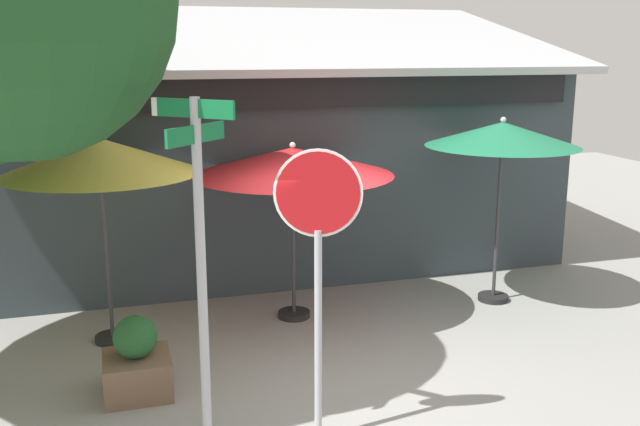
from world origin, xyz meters
The scene contains 8 objects.
ground_plane centered at (0.00, 0.00, -0.05)m, with size 28.00×28.00×0.10m, color gray.
cafe_building centered at (0.15, 5.10, 1.76)m, with size 9.94×5.07×4.40m.
street_sign_post centered at (-1.72, -0.96, 1.94)m, with size 0.64×0.63×3.22m.
stop_sign centered at (-0.71, -1.29, 1.95)m, with size 0.76×0.26×2.78m.
patio_umbrella_mustard_left centered at (-2.55, 1.68, 2.35)m, with size 2.36×2.36×2.65m.
patio_umbrella_crimson_center centered at (-0.14, 1.83, 2.15)m, with size 2.68×2.68×2.42m.
patio_umbrella_forest_green_right centered at (2.83, 1.64, 2.42)m, with size 2.15×2.15×2.68m.
sidewalk_planter centered at (-2.31, 0.14, 0.35)m, with size 0.70×0.70×0.88m.
Camera 1 is at (-2.46, -7.20, 3.65)m, focal length 40.34 mm.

